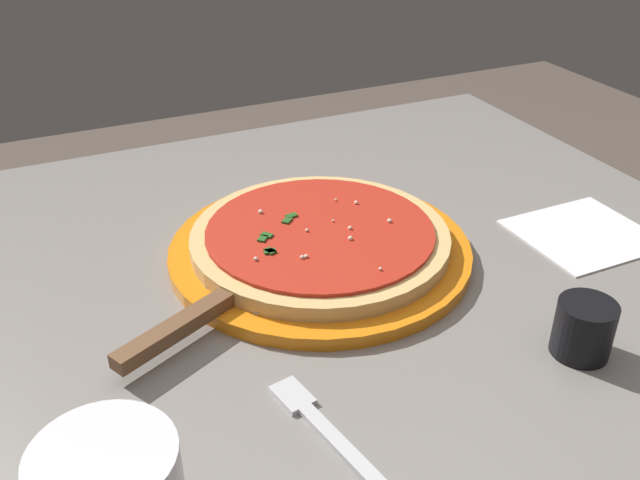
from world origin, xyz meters
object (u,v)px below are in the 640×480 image
serving_plate (320,250)px  pizza (320,237)px  fork (339,443)px  pizza_server (210,309)px  cup_small_sauce (584,329)px  napkin_folded_right (584,234)px

serving_plate → pizza: size_ratio=1.17×
fork → pizza_server: bearing=103.2°
serving_plate → pizza: bearing=179.5°
serving_plate → cup_small_sauce: size_ratio=6.29×
serving_plate → cup_small_sauce: (0.14, -0.24, 0.02)m
pizza_server → pizza: bearing=26.0°
napkin_folded_right → fork: 0.43m
pizza_server → cup_small_sauce: bearing=-31.2°
pizza → cup_small_sauce: (0.14, -0.24, 0.00)m
pizza → napkin_folded_right: bearing=-15.9°
pizza → fork: (-0.10, -0.25, -0.02)m
pizza_server → fork: bearing=-76.8°
pizza → serving_plate: bearing=-0.5°
serving_plate → pizza_server: bearing=-154.0°
pizza → cup_small_sauce: cup_small_sauce is taller
pizza_server → serving_plate: bearing=26.0°
napkin_folded_right → fork: fork is taller
pizza_server → cup_small_sauce: (0.28, -0.17, 0.01)m
serving_plate → pizza: pizza is taller
napkin_folded_right → fork: size_ratio=0.77×
pizza → napkin_folded_right: (0.29, -0.08, -0.02)m
serving_plate → cup_small_sauce: bearing=-59.8°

